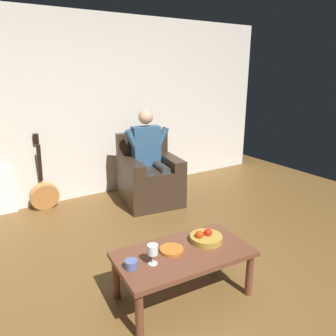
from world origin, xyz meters
TOP-DOWN VIEW (x-y plane):
  - ground_plane at (0.00, 0.00)m, footprint 7.30×7.30m
  - wall_back at (0.00, -3.07)m, footprint 6.18×0.06m
  - armchair at (-0.56, -2.34)m, footprint 0.86×0.88m
  - person_seated at (-0.56, -2.33)m, footprint 0.65×0.66m
  - coffee_table at (0.21, -0.41)m, footprint 1.13×0.66m
  - guitar at (0.77, -2.87)m, footprint 0.37×0.25m
  - wine_glass_near at (0.50, -0.40)m, footprint 0.08×0.08m
  - fruit_bowl at (-0.05, -0.45)m, footprint 0.27×0.27m
  - decorative_dish at (0.28, -0.47)m, footprint 0.19×0.19m
  - candle_jar at (0.66, -0.44)m, footprint 0.10×0.10m

SIDE VIEW (x-z plane):
  - ground_plane at x=0.00m, z-range 0.00..0.00m
  - guitar at x=0.77m, z-range -0.29..0.74m
  - armchair at x=-0.56m, z-range -0.14..0.82m
  - coffee_table at x=0.21m, z-range 0.15..0.57m
  - decorative_dish at x=0.28m, z-range 0.42..0.44m
  - candle_jar at x=0.66m, z-range 0.42..0.48m
  - fruit_bowl at x=-0.05m, z-range 0.40..0.50m
  - wine_glass_near at x=0.50m, z-range 0.45..0.61m
  - person_seated at x=-0.56m, z-range 0.05..1.35m
  - wall_back at x=0.00m, z-range 0.00..2.57m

